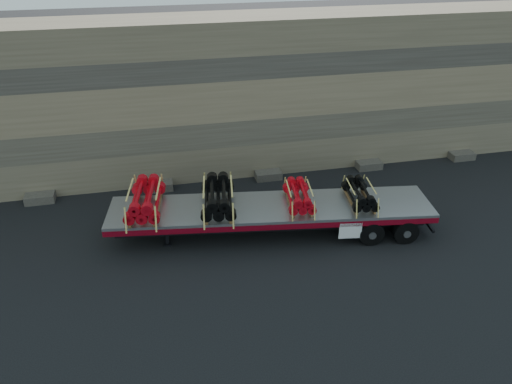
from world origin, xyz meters
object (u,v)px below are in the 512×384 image
(bundle_front, at_px, (145,200))
(bundle_midfront, at_px, (218,198))
(bundle_rear, at_px, (360,194))
(trailer, at_px, (271,219))
(bundle_midrear, at_px, (299,197))

(bundle_front, bearing_deg, bundle_midfront, 0.00)
(bundle_rear, bearing_deg, trailer, 180.00)
(trailer, bearing_deg, bundle_front, -180.00)
(trailer, height_order, bundle_midrear, bundle_midrear)
(trailer, relative_size, bundle_midrear, 6.19)
(trailer, distance_m, bundle_front, 4.71)
(bundle_midfront, height_order, bundle_midrear, bundle_midfront)
(trailer, xyz_separation_m, bundle_midrear, (1.02, -0.15, 0.95))
(trailer, distance_m, bundle_midfront, 2.22)
(trailer, height_order, bundle_rear, bundle_rear)
(bundle_front, relative_size, bundle_midfront, 1.01)
(bundle_midfront, distance_m, bundle_midrear, 2.99)
(trailer, xyz_separation_m, bundle_midfront, (-1.94, 0.28, 1.04))
(bundle_front, relative_size, bundle_rear, 1.29)
(bundle_midrear, xyz_separation_m, bundle_rear, (2.28, -0.33, -0.00))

